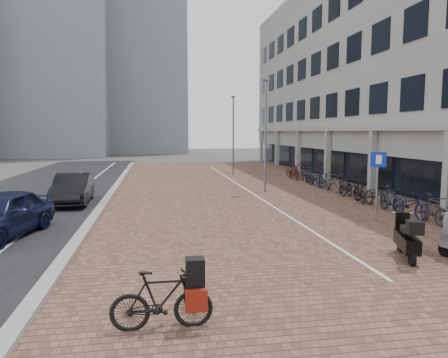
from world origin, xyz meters
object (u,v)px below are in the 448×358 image
car_dark (73,189)px  scooter_mid (407,238)px  parking_sign (378,175)px  hero_bike (162,299)px  car_navy (0,215)px

car_dark → scooter_mid: 14.22m
scooter_mid → parking_sign: (1.48, 4.16, 1.15)m
car_dark → hero_bike: (3.77, -12.98, -0.16)m
car_dark → parking_sign: 12.97m
car_navy → scooter_mid: (11.01, -4.02, -0.16)m
hero_bike → parking_sign: parking_sign is taller
car_navy → car_dark: 6.17m
car_navy → hero_bike: car_navy is taller
hero_bike → scooter_mid: hero_bike is taller
hero_bike → parking_sign: size_ratio=0.67×
car_dark → hero_bike: 13.52m
scooter_mid → parking_sign: size_ratio=0.65×
scooter_mid → parking_sign: 4.56m
hero_bike → parking_sign: 10.51m
hero_bike → scooter_mid: (6.23, 2.88, 0.04)m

